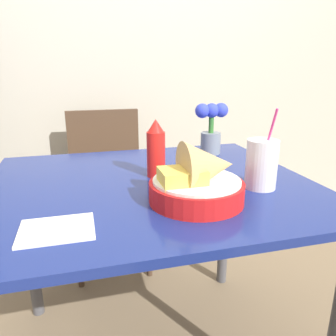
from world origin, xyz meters
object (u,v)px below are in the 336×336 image
at_px(food_basket, 200,181).
at_px(flower_vase, 211,127).
at_px(chair_far_window, 107,172).
at_px(drink_cup, 261,166).
at_px(ketchup_bottle, 156,149).

relative_size(food_basket, flower_vase, 1.22).
height_order(chair_far_window, food_basket, food_basket).
xyz_separation_m(food_basket, flower_vase, (0.23, 0.48, 0.05)).
bearing_deg(chair_far_window, drink_cup, -67.13).
bearing_deg(drink_cup, flower_vase, 88.42).
distance_m(food_basket, ketchup_bottle, 0.26).
bearing_deg(chair_far_window, food_basket, -79.77).
bearing_deg(food_basket, chair_far_window, 100.23).
distance_m(chair_far_window, ketchup_bottle, 0.81).
relative_size(chair_far_window, flower_vase, 4.01).
distance_m(chair_far_window, flower_vase, 0.73).
height_order(chair_far_window, ketchup_bottle, ketchup_bottle).
relative_size(food_basket, ketchup_bottle, 1.34).
relative_size(ketchup_bottle, drink_cup, 0.79).
relative_size(food_basket, drink_cup, 1.06).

